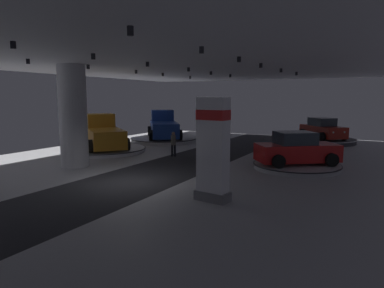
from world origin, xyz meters
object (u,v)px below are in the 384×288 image
pickup_truck_far_left (164,126)px  visitor_walking_far (206,140)px  display_platform_deep_right (322,140)px  display_car_mid_right (297,149)px  display_platform_mid_left (105,149)px  pickup_truck_mid_left (104,134)px  display_car_deep_right (323,129)px  visitor_walking_near (173,142)px  column_left (73,116)px  brand_sign_pylon (213,148)px  display_platform_mid_right (296,166)px  display_platform_far_left (164,139)px

pickup_truck_far_left → visitor_walking_far: size_ratio=3.45×
display_platform_deep_right → visitor_walking_far: (-6.15, -9.46, 0.70)m
display_car_mid_right → display_platform_mid_left: display_car_mid_right is taller
display_car_mid_right → pickup_truck_mid_left: bearing=-178.8°
display_car_deep_right → pickup_truck_far_left: bearing=-155.9°
pickup_truck_far_left → visitor_walking_near: pickup_truck_far_left is taller
display_car_deep_right → column_left: bearing=-121.6°
visitor_walking_far → brand_sign_pylon: bearing=-62.5°
pickup_truck_mid_left → pickup_truck_far_left: size_ratio=0.99×
display_car_deep_right → visitor_walking_far: (-6.12, -9.48, -0.22)m
display_platform_mid_right → display_platform_mid_left: same height
display_platform_mid_right → pickup_truck_mid_left: size_ratio=0.83×
display_platform_deep_right → display_platform_far_left: bearing=-154.7°
display_platform_mid_left → display_car_deep_right: 17.64m
display_car_mid_right → display_platform_deep_right: display_car_mid_right is taller
brand_sign_pylon → column_left: bearing=167.2°
column_left → visitor_walking_near: size_ratio=3.46×
pickup_truck_mid_left → display_car_deep_right: size_ratio=1.26×
display_platform_far_left → pickup_truck_mid_left: bearing=-98.0°
brand_sign_pylon → visitor_walking_far: 10.90m
display_car_mid_right → pickup_truck_far_left: bearing=153.1°
display_car_mid_right → pickup_truck_far_left: (-12.54, 6.36, 0.24)m
display_car_mid_right → display_platform_far_left: size_ratio=0.78×
visitor_walking_near → display_car_deep_right: bearing=57.7°
display_platform_mid_right → display_platform_deep_right: bearing=91.7°
pickup_truck_mid_left → visitor_walking_near: bearing=4.1°
brand_sign_pylon → display_platform_deep_right: (1.14, 19.08, -1.75)m
display_platform_mid_left → pickup_truck_mid_left: (-0.25, 0.20, 1.05)m
display_platform_mid_right → display_platform_mid_left: 13.02m
display_car_mid_right → display_platform_deep_right: 11.81m
visitor_walking_near → visitor_walking_far: size_ratio=1.00×
visitor_walking_far → display_car_mid_right: bearing=-19.7°
display_platform_mid_left → display_platform_far_left: bearing=84.4°
display_platform_far_left → pickup_truck_far_left: size_ratio=1.04×
column_left → display_car_deep_right: (10.43, 16.98, -1.62)m
column_left → pickup_truck_far_left: (-1.75, 11.54, -1.47)m
display_platform_mid_right → display_platform_far_left: (-12.37, 6.09, 0.04)m
display_platform_mid_left → visitor_walking_near: bearing=6.5°
brand_sign_pylon → display_platform_mid_right: 7.69m
display_car_deep_right → pickup_truck_far_left: pickup_truck_far_left is taller
visitor_walking_near → display_platform_mid_left: bearing=-173.5°
display_platform_far_left → display_car_mid_right: bearing=-26.3°
display_platform_deep_right → visitor_walking_near: bearing=-122.4°
column_left → pickup_truck_mid_left: size_ratio=1.01×
pickup_truck_mid_left → visitor_walking_far: bearing=21.0°
display_platform_deep_right → visitor_walking_near: size_ratio=3.35×
brand_sign_pylon → pickup_truck_mid_left: 13.73m
display_platform_far_left → brand_sign_pylon: bearing=-51.0°
display_platform_mid_left → visitor_walking_near: visitor_walking_near is taller
display_car_deep_right → visitor_walking_near: bearing=-122.3°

